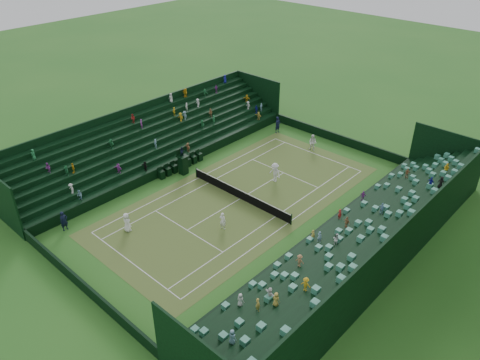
{
  "coord_description": "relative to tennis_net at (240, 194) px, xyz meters",
  "views": [
    {
      "loc": [
        24.04,
        -26.07,
        23.18
      ],
      "look_at": [
        0.0,
        0.0,
        2.0
      ],
      "focal_mm": 35.0,
      "sensor_mm": 36.0,
      "label": 1
    }
  ],
  "objects": [
    {
      "name": "player_far_west",
      "position": [
        -0.8,
        12.38,
        0.38
      ],
      "size": [
        0.99,
        0.83,
        1.82
      ],
      "primitive_type": "imported",
      "rotation": [
        0.0,
        0.0,
        0.17
      ],
      "color": "white",
      "rests_on": "ground"
    },
    {
      "name": "court_surface",
      "position": [
        0.0,
        0.0,
        -0.52
      ],
      "size": [
        12.97,
        26.77,
        0.01
      ],
      "primitive_type": "cube",
      "color": "#3B7727",
      "rests_on": "ground"
    },
    {
      "name": "ground",
      "position": [
        0.0,
        0.0,
        -0.53
      ],
      "size": [
        160.0,
        160.0,
        0.0
      ],
      "primitive_type": "plane",
      "color": "#296821",
      "rests_on": "ground"
    },
    {
      "name": "player_near_east",
      "position": [
        1.99,
        -4.25,
        0.27
      ],
      "size": [
        0.66,
        0.51,
        1.59
      ],
      "primitive_type": "imported",
      "rotation": [
        0.0,
        0.0,
        3.39
      ],
      "color": "white",
      "rests_on": "ground"
    },
    {
      "name": "umpire_chair",
      "position": [
        -7.26,
        -0.37,
        0.72
      ],
      "size": [
        0.93,
        0.93,
        2.91
      ],
      "color": "black",
      "rests_on": "ground"
    },
    {
      "name": "player_near_west",
      "position": [
        -3.5,
        -9.73,
        0.33
      ],
      "size": [
        0.84,
        0.55,
        1.71
      ],
      "primitive_type": "imported",
      "rotation": [
        0.0,
        0.0,
        3.14
      ],
      "color": "white",
      "rests_on": "ground"
    },
    {
      "name": "perimeter_wall_north",
      "position": [
        0.0,
        15.88,
        -0.03
      ],
      "size": [
        17.17,
        0.2,
        1.0
      ],
      "primitive_type": "cube",
      "color": "black",
      "rests_on": "ground"
    },
    {
      "name": "courtside_chairs",
      "position": [
        -8.08,
        0.04,
        -0.08
      ],
      "size": [
        0.55,
        5.52,
        1.19
      ],
      "color": "black",
      "rests_on": "ground"
    },
    {
      "name": "perimeter_wall_east",
      "position": [
        8.48,
        0.0,
        -0.03
      ],
      "size": [
        0.2,
        31.77,
        1.0
      ],
      "primitive_type": "cube",
      "color": "black",
      "rests_on": "ground"
    },
    {
      "name": "tennis_net",
      "position": [
        0.0,
        0.0,
        0.0
      ],
      "size": [
        11.67,
        0.1,
        1.06
      ],
      "color": "black",
      "rests_on": "ground"
    },
    {
      "name": "perimeter_wall_west",
      "position": [
        -8.48,
        0.0,
        -0.03
      ],
      "size": [
        0.2,
        31.77,
        1.0
      ],
      "primitive_type": "cube",
      "color": "black",
      "rests_on": "ground"
    },
    {
      "name": "south_grandstand",
      "position": [
        -12.66,
        0.0,
        1.02
      ],
      "size": [
        6.6,
        32.0,
        4.9
      ],
      "color": "black",
      "rests_on": "ground"
    },
    {
      "name": "player_far_east",
      "position": [
        0.32,
        4.56,
        0.45
      ],
      "size": [
        1.28,
        0.77,
        1.96
      ],
      "primitive_type": "imported",
      "rotation": [
        0.0,
        0.0,
        -0.03
      ],
      "color": "white",
      "rests_on": "ground"
    },
    {
      "name": "north_grandstand",
      "position": [
        12.66,
        0.0,
        1.02
      ],
      "size": [
        6.6,
        32.0,
        4.9
      ],
      "color": "black",
      "rests_on": "ground"
    },
    {
      "name": "line_judge_south",
      "position": [
        -7.39,
        -13.09,
        0.35
      ],
      "size": [
        0.43,
        0.64,
        1.74
      ],
      "primitive_type": "imported",
      "rotation": [
        0.0,
        0.0,
        1.59
      ],
      "color": "black",
      "rests_on": "ground"
    },
    {
      "name": "line_judge_north",
      "position": [
        -6.41,
        13.39,
        0.45
      ],
      "size": [
        0.54,
        0.76,
        1.95
      ],
      "primitive_type": "imported",
      "rotation": [
        0.0,
        0.0,
        1.46
      ],
      "color": "black",
      "rests_on": "ground"
    },
    {
      "name": "perimeter_wall_south",
      "position": [
        0.0,
        -15.88,
        -0.03
      ],
      "size": [
        17.17,
        0.2,
        1.0
      ],
      "primitive_type": "cube",
      "color": "black",
      "rests_on": "ground"
    }
  ]
}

